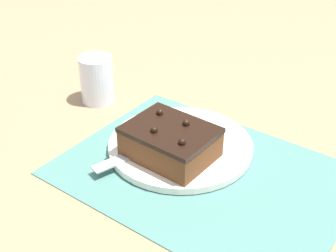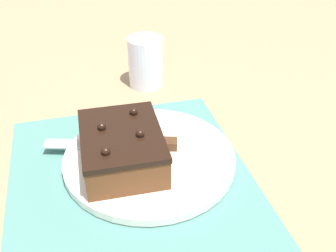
# 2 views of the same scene
# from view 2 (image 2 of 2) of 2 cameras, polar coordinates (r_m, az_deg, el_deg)

# --- Properties ---
(ground_plane) EXTENTS (3.00, 3.00, 0.00)m
(ground_plane) POSITION_cam_2_polar(r_m,az_deg,el_deg) (0.54, -4.56, -10.60)
(ground_plane) COLOR #9E7F5B
(placemat_woven) EXTENTS (0.46, 0.34, 0.00)m
(placemat_woven) POSITION_cam_2_polar(r_m,az_deg,el_deg) (0.54, -4.57, -10.45)
(placemat_woven) COLOR slate
(placemat_woven) RESTS_ON ground_plane
(cake_plate) EXTENTS (0.26, 0.26, 0.01)m
(cake_plate) POSITION_cam_2_polar(r_m,az_deg,el_deg) (0.59, -2.69, -4.66)
(cake_plate) COLOR white
(cake_plate) RESTS_ON placemat_woven
(chocolate_cake) EXTENTS (0.15, 0.12, 0.06)m
(chocolate_cake) POSITION_cam_2_polar(r_m,az_deg,el_deg) (0.56, -6.68, -3.11)
(chocolate_cake) COLOR brown
(chocolate_cake) RESTS_ON cake_plate
(serving_knife) EXTENTS (0.08, 0.20, 0.01)m
(serving_knife) POSITION_cam_2_polar(r_m,az_deg,el_deg) (0.60, -5.06, -2.62)
(serving_knife) COLOR #472D19
(serving_knife) RESTS_ON cake_plate
(drinking_glass) EXTENTS (0.07, 0.07, 0.10)m
(drinking_glass) POSITION_cam_2_polar(r_m,az_deg,el_deg) (0.78, -3.27, 9.26)
(drinking_glass) COLOR white
(drinking_glass) RESTS_ON ground_plane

